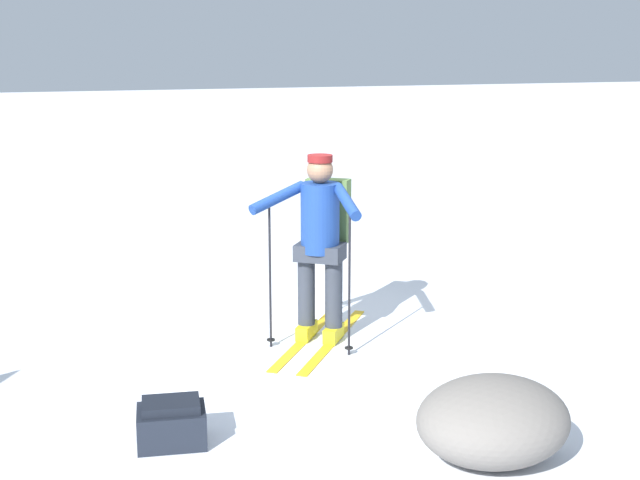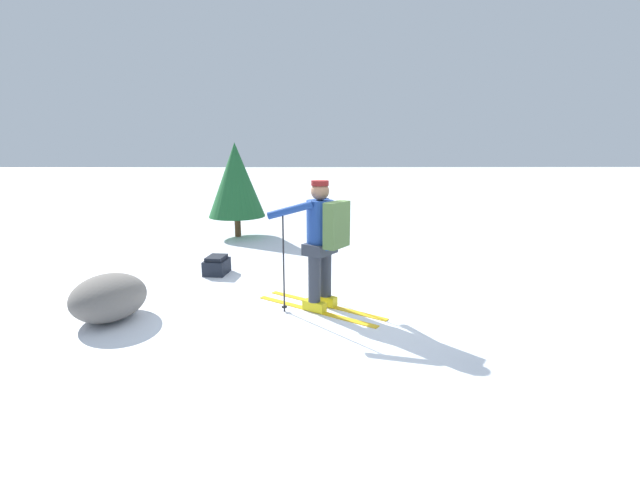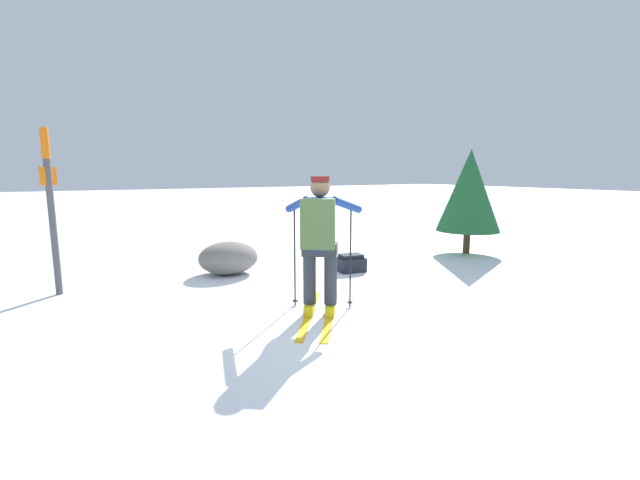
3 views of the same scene
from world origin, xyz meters
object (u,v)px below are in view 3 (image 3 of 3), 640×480
at_px(pine_tree, 469,191).
at_px(rock_boulder, 228,258).
at_px(skier, 320,237).
at_px(trail_marker, 50,198).
at_px(dropped_backpack, 351,263).

bearing_deg(pine_tree, rock_boulder, 171.76).
distance_m(skier, rock_boulder, 2.62).
relative_size(skier, trail_marker, 0.73).
relative_size(dropped_backpack, pine_tree, 0.23).
bearing_deg(dropped_backpack, trail_marker, 168.24).
distance_m(skier, pine_tree, 4.91).
height_order(skier, trail_marker, trail_marker).
xyz_separation_m(rock_boulder, pine_tree, (4.82, -0.70, 1.02)).
relative_size(dropped_backpack, trail_marker, 0.21).
bearing_deg(rock_boulder, dropped_backpack, -25.18).
height_order(skier, rock_boulder, skier).
relative_size(skier, rock_boulder, 1.68).
height_order(dropped_backpack, rock_boulder, rock_boulder).
distance_m(dropped_backpack, rock_boulder, 2.03).
relative_size(skier, pine_tree, 0.77).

